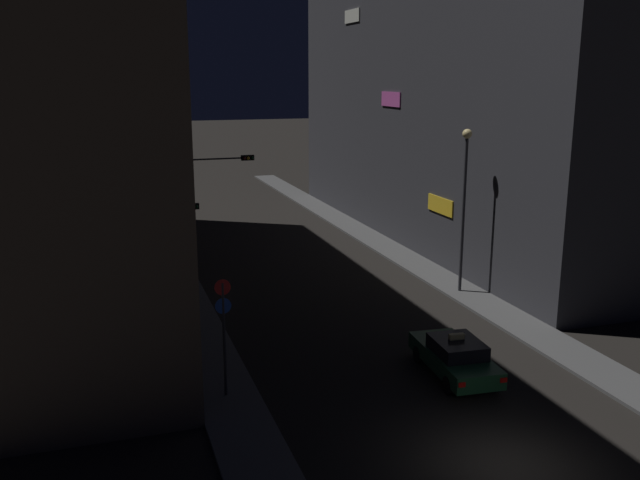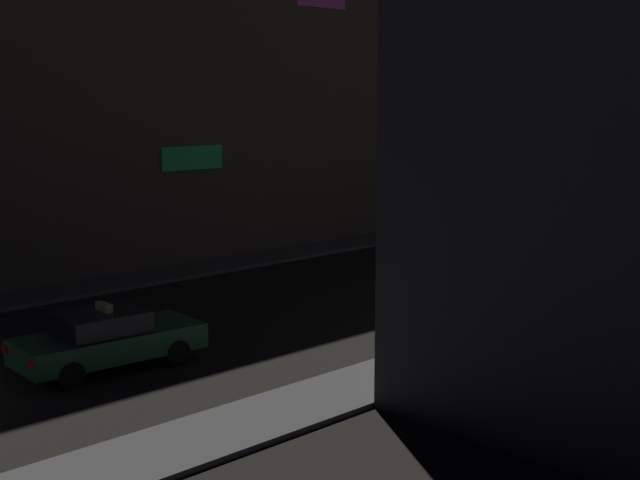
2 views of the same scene
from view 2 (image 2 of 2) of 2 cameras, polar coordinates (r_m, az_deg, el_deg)
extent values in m
cube|color=#4C4C4C|center=(41.81, 6.31, 0.52)|extent=(2.09, 58.40, 0.13)
cube|color=#26CC66|center=(33.69, -8.25, 5.27)|extent=(0.08, 2.80, 0.90)
cube|color=yellow|center=(26.64, 18.99, 2.58)|extent=(0.08, 2.80, 0.90)
cube|color=#1E512D|center=(21.72, -13.44, -6.50)|extent=(2.12, 4.52, 0.60)
cube|color=black|center=(21.49, -13.98, -5.17)|extent=(1.73, 2.09, 0.50)
cube|color=red|center=(21.52, -19.68, -6.67)|extent=(0.24, 0.08, 0.16)
cube|color=red|center=(20.17, -18.16, -7.66)|extent=(0.24, 0.08, 0.16)
cylinder|color=black|center=(23.09, -11.28, -6.25)|extent=(0.27, 0.65, 0.64)
cylinder|color=black|center=(21.75, -9.22, -7.16)|extent=(0.27, 0.65, 0.64)
cylinder|color=black|center=(21.97, -17.56, -7.32)|extent=(0.27, 0.65, 0.64)
cylinder|color=black|center=(20.56, -15.82, -8.39)|extent=(0.27, 0.65, 0.64)
cube|color=#F4E08C|center=(21.45, -13.77, -4.23)|extent=(0.57, 0.22, 0.20)
cylinder|color=#2D2D33|center=(40.72, 7.84, 4.28)|extent=(0.16, 0.16, 5.82)
cylinder|color=#2D2D33|center=(39.37, 10.27, 7.93)|extent=(4.03, 0.10, 0.10)
cube|color=black|center=(38.23, 12.75, 7.81)|extent=(0.80, 0.28, 0.32)
sphere|color=#3F0C0C|center=(38.22, 12.30, 7.83)|extent=(0.20, 0.20, 0.20)
sphere|color=yellow|center=(38.09, 12.61, 7.81)|extent=(0.20, 0.20, 0.20)
sphere|color=#0C3319|center=(37.95, 12.93, 7.79)|extent=(0.20, 0.20, 0.20)
cylinder|color=#2D2D33|center=(38.01, 4.41, 2.34)|extent=(0.16, 0.16, 3.65)
cube|color=black|center=(37.85, 4.44, 4.71)|extent=(0.80, 0.28, 0.32)
sphere|color=#3F0C0C|center=(37.88, 3.98, 4.72)|extent=(0.20, 0.20, 0.20)
sphere|color=yellow|center=(37.72, 4.26, 4.70)|extent=(0.20, 0.20, 0.20)
sphere|color=#0C3319|center=(37.56, 4.55, 4.67)|extent=(0.20, 0.20, 0.20)
cylinder|color=#2D2D33|center=(23.27, 11.30, 2.81)|extent=(0.16, 0.16, 7.50)
sphere|color=#F4D88C|center=(23.17, 11.63, 12.64)|extent=(0.46, 0.46, 0.46)
camera|label=1|loc=(31.65, -64.06, 11.70)|focal=38.71mm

